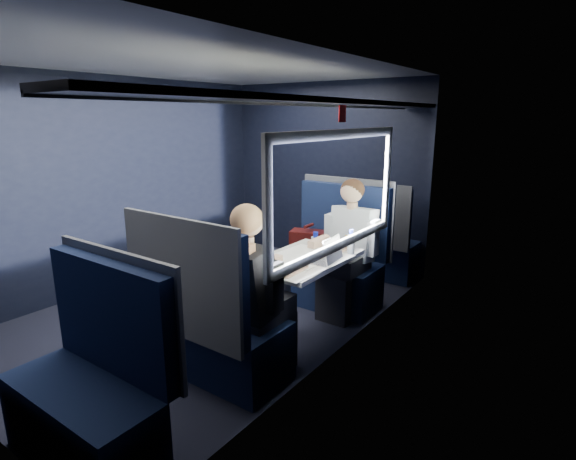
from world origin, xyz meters
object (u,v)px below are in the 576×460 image
Objects in this scene: seat_row_front at (372,243)px; bottle_small at (351,243)px; seat_row_back at (93,388)px; seat_bay_far at (212,326)px; man at (348,242)px; laptop at (327,255)px; cup at (348,244)px; woman at (253,285)px; seat_bay_near at (332,262)px; table at (301,266)px.

seat_row_front reaches higher than bottle_small.
seat_row_front is 3.59m from seat_row_back.
seat_bay_far reaches higher than seat_row_back.
seat_row_front is 1.17m from man.
seat_row_front is 3.83× the size of laptop.
bottle_small reaches higher than cup.
seat_row_back is 2.20m from bottle_small.
seat_row_front is at bearing 102.83° from man.
seat_row_front is (0.00, 2.67, -0.00)m from seat_bay_far.
seat_row_back is at bearing -102.93° from woman.
seat_bay_far is at bearing -112.04° from bottle_small.
seat_bay_near reaches higher than laptop.
table is 1.82m from seat_row_back.
seat_bay_far is 0.43m from woman.
seat_bay_far is 2.67m from seat_row_front.
table is at bearing 78.22° from seat_bay_far.
man is (0.25, 2.50, 0.31)m from seat_row_back.
seat_row_front is 0.88× the size of woman.
cup is (-0.05, 0.44, -0.02)m from laptop.
bottle_small is (0.48, 2.11, 0.42)m from seat_row_back.
laptop is at bearing 75.57° from woman.
man is (0.27, -0.17, 0.29)m from seat_bay_near.
table is 0.71m from woman.
seat_bay_far reaches higher than laptop.
man reaches higher than bottle_small.
bottle_small reaches higher than table.
seat_bay_far is at bearing -101.78° from table.
laptop is 0.32m from bottle_small.
woman reaches higher than seat_bay_far.
seat_row_back is at bearing -103.52° from laptop.
laptop is (0.43, 1.79, 0.39)m from seat_row_back.
bottle_small is (0.48, 1.19, 0.42)m from seat_bay_far.
seat_bay_far is 1.62m from man.
seat_bay_near is 1.63m from woman.
man is at bearing -77.17° from seat_row_front.
table is 0.76× the size of man.
seat_bay_far is at bearing -90.00° from seat_row_front.
seat_row_back reaches higher than bottle_small.
woman reaches higher than bottle_small.
cup is (-0.10, 0.13, -0.05)m from bottle_small.
seat_row_front is 1.00× the size of seat_row_back.
seat_row_back is 2.30m from cup.
laptop reaches higher than table.
woman is at bearing -102.73° from bottle_small.
laptop reaches higher than cup.
seat_row_front is 1.89m from laptop.
table is 0.86× the size of seat_row_front.
seat_bay_near is 0.43m from man.
seat_row_back is 0.88× the size of man.
bottle_small is (0.23, -0.39, 0.12)m from man.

